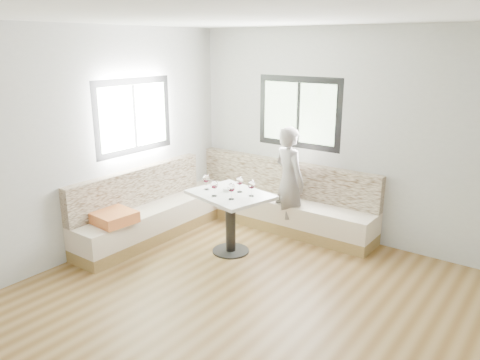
% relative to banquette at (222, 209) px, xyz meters
% --- Properties ---
extents(room, '(5.01, 5.01, 2.81)m').
position_rel_banquette_xyz_m(room, '(1.51, -1.53, 1.08)').
color(room, brown).
rests_on(room, ground).
extents(banquette, '(2.90, 2.80, 0.95)m').
position_rel_banquette_xyz_m(banquette, '(0.00, 0.00, 0.00)').
color(banquette, olive).
rests_on(banquette, ground).
extents(table, '(1.11, 0.95, 0.79)m').
position_rel_banquette_xyz_m(table, '(0.53, -0.47, 0.26)').
color(table, black).
rests_on(table, ground).
extents(person, '(0.66, 0.56, 1.52)m').
position_rel_banquette_xyz_m(person, '(0.80, 0.50, 0.43)').
color(person, slate).
rests_on(person, ground).
extents(olive_ramekin, '(0.10, 0.10, 0.04)m').
position_rel_banquette_xyz_m(olive_ramekin, '(0.44, -0.44, 0.48)').
color(olive_ramekin, white).
rests_on(olive_ramekin, table).
extents(wine_glass_a, '(0.09, 0.09, 0.20)m').
position_rel_banquette_xyz_m(wine_glass_a, '(0.19, -0.54, 0.60)').
color(wine_glass_a, white).
rests_on(wine_glass_a, table).
extents(wine_glass_b, '(0.09, 0.09, 0.20)m').
position_rel_banquette_xyz_m(wine_glass_b, '(0.44, -0.69, 0.60)').
color(wine_glass_b, white).
rests_on(wine_glass_b, table).
extents(wine_glass_c, '(0.09, 0.09, 0.20)m').
position_rel_banquette_xyz_m(wine_glass_c, '(0.68, -0.66, 0.60)').
color(wine_glass_c, white).
rests_on(wine_glass_c, table).
extents(wine_glass_d, '(0.09, 0.09, 0.20)m').
position_rel_banquette_xyz_m(wine_glass_d, '(0.59, -0.37, 0.60)').
color(wine_glass_d, white).
rests_on(wine_glass_d, table).
extents(wine_glass_e, '(0.09, 0.09, 0.20)m').
position_rel_banquette_xyz_m(wine_glass_e, '(0.81, -0.42, 0.60)').
color(wine_glass_e, white).
rests_on(wine_glass_e, table).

